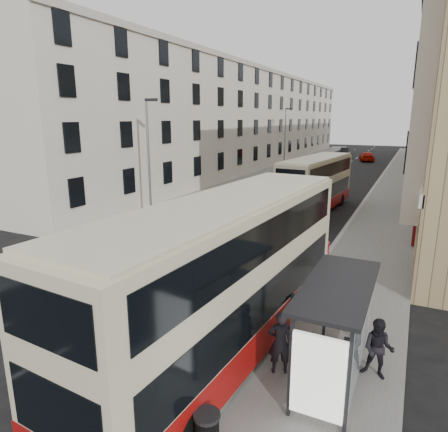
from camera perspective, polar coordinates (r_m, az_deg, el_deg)
The scene contains 20 objects.
ground at distance 15.40m, azimuth -17.36°, elevation -13.65°, with size 200.00×200.00×0.00m, color black.
pavement_right at distance 40.38m, azimuth 23.06°, elevation 2.97°, with size 4.00×120.00×0.15m, color slate.
pavement_left at distance 43.85m, azimuth 2.41°, elevation 4.86°, with size 3.00×120.00×0.15m, color slate.
kerb_right at distance 40.51m, azimuth 20.24°, elevation 3.26°, with size 0.25×120.00×0.15m, color #9A9994.
kerb_left at distance 43.28m, azimuth 4.24°, elevation 4.72°, with size 0.25×120.00×0.15m, color #9A9994.
road_markings at distance 56.04m, azimuth 15.75°, elevation 6.26°, with size 10.00×110.00×0.01m, color silver, non-canonical shape.
terrace_left at distance 59.89m, azimuth 3.20°, elevation 13.47°, with size 9.18×79.00×13.25m.
bus_shelter at distance 10.62m, azimuth 16.19°, elevation -13.72°, with size 1.65×4.25×2.70m.
guard_railing at distance 17.01m, azimuth 12.55°, elevation -7.47°, with size 0.06×6.56×1.01m.
street_lamp_near at distance 27.12m, azimuth -10.66°, elevation 8.76°, with size 0.93×0.18×8.00m.
street_lamp_far at distance 54.23m, azimuth 8.76°, elevation 11.30°, with size 0.93×0.18×8.00m.
double_decker_front at distance 11.83m, azimuth 0.42°, elevation -8.69°, with size 3.57×12.06×4.74m.
double_decker_rear at distance 30.64m, azimuth 13.01°, elevation 4.42°, with size 3.39×10.51×4.12m.
pedestrian_near at distance 11.41m, azimuth 7.99°, elevation -17.44°, with size 0.66×0.43×1.81m, color black.
pedestrian_mid at distance 11.89m, azimuth 21.19°, elevation -17.29°, with size 0.81×0.63×1.67m, color black.
pedestrian_far at distance 13.53m, azimuth 9.10°, elevation -12.44°, with size 0.99×0.41×1.69m, color black.
white_van at distance 52.26m, azimuth 9.16°, elevation 6.90°, with size 2.46×5.33×1.48m, color white.
car_silver at distance 68.41m, azimuth 14.71°, elevation 8.24°, with size 1.74×4.34×1.48m, color #96999D.
car_dark at distance 81.20m, azimuth 16.82°, elevation 8.88°, with size 1.40×4.00×1.32m, color black.
car_red at distance 69.83m, azimuth 19.75°, elevation 7.99°, with size 2.07×5.08×1.48m, color #AE0C00.
Camera 1 is at (9.68, -9.75, 6.96)m, focal length 32.00 mm.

